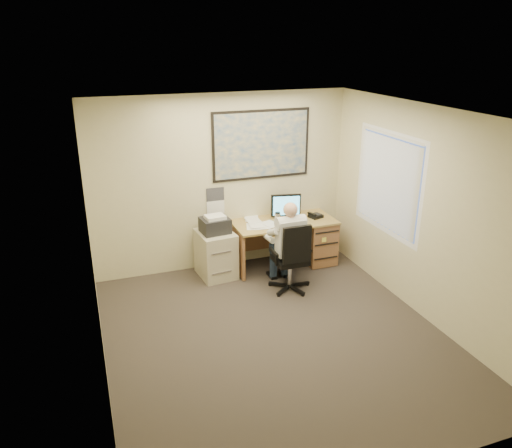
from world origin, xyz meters
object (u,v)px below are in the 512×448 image
object	(u,v)px
filing_cabinet	(216,250)
office_chair	(291,271)
person	(290,246)
desk	(302,236)

from	to	relation	value
filing_cabinet	office_chair	distance (m)	1.22
office_chair	person	bearing A→B (deg)	90.79
office_chair	person	size ratio (longest dim) A/B	0.80
desk	person	xyz separation A→B (m)	(-0.56, -0.76, 0.21)
desk	office_chair	world-z (taller)	desk
filing_cabinet	person	xyz separation A→B (m)	(0.89, -0.75, 0.23)
desk	filing_cabinet	bearing A→B (deg)	-179.39
person	office_chair	bearing A→B (deg)	-90.76
desk	person	size ratio (longest dim) A/B	1.22
desk	office_chair	bearing A→B (deg)	-123.62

